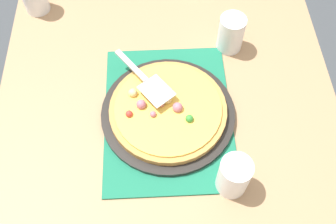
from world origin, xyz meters
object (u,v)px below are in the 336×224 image
object	(u,v)px
pizza_pan	(168,113)
cup_corner	(234,176)
pizza	(167,109)
cup_far	(231,33)
pizza_server	(146,80)

from	to	relation	value
pizza_pan	cup_corner	bearing A→B (deg)	-144.80
pizza_pan	pizza	world-z (taller)	pizza
cup_corner	pizza_pan	bearing A→B (deg)	35.20
pizza_pan	cup_corner	xyz separation A→B (m)	(-0.22, -0.15, 0.05)
cup_far	pizza_server	world-z (taller)	cup_far
pizza_pan	pizza_server	size ratio (longest dim) A/B	1.82
pizza_pan	cup_far	bearing A→B (deg)	-39.66
pizza_pan	cup_corner	distance (m)	0.27
pizza	pizza_server	world-z (taller)	pizza_server
cup_corner	pizza_server	world-z (taller)	cup_corner
cup_far	cup_corner	distance (m)	0.47
pizza_pan	pizza_server	bearing A→B (deg)	37.21
pizza_pan	cup_far	distance (m)	0.33
pizza	cup_corner	bearing A→B (deg)	-144.67
cup_corner	pizza_server	distance (m)	0.36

